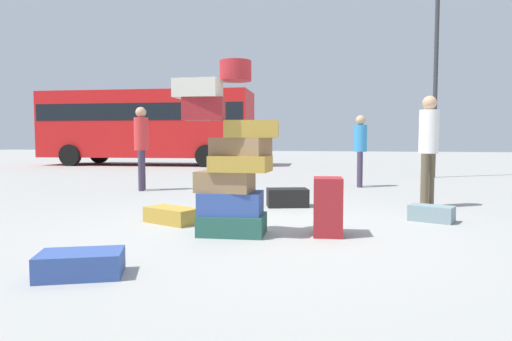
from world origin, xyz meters
TOP-DOWN VIEW (x-y plane):
  - ground_plane at (0.00, 0.00)m, footprint 80.00×80.00m
  - suitcase_tower at (-0.21, -0.30)m, footprint 1.11×0.68m
  - suitcase_slate_right_side at (2.11, 1.11)m, footprint 0.61×0.48m
  - suitcase_navy_left_side at (-0.92, -2.02)m, footprint 0.72×0.59m
  - suitcase_maroon_behind_tower at (0.84, -0.06)m, footprint 0.35×0.43m
  - suitcase_tan_foreground_near at (-1.16, 0.23)m, footprint 0.79×0.61m
  - suitcase_black_upright_blue at (0.06, 1.97)m, footprint 0.73×0.57m
  - person_bearded_onlooker at (2.23, 2.42)m, footprint 0.30×0.31m
  - person_tourist_with_camera at (1.18, 5.36)m, footprint 0.30×0.34m
  - person_passerby_in_red at (-3.33, 3.56)m, footprint 0.30×0.33m
  - parked_bus at (-7.85, 12.74)m, footprint 9.23×3.37m
  - lamp_post at (3.24, 8.56)m, footprint 0.36×0.36m

SIDE VIEW (x-z plane):
  - ground_plane at x=0.00m, z-range 0.00..0.00m
  - suitcase_navy_left_side at x=-0.92m, z-range 0.00..0.19m
  - suitcase_tan_foreground_near at x=-1.16m, z-range 0.00..0.20m
  - suitcase_slate_right_side at x=2.11m, z-range 0.00..0.21m
  - suitcase_black_upright_blue at x=0.06m, z-range 0.00..0.29m
  - suitcase_maroon_behind_tower at x=0.84m, z-range 0.00..0.65m
  - suitcase_tower at x=-0.21m, z-range -0.19..1.74m
  - person_tourist_with_camera at x=1.18m, z-range 0.16..1.79m
  - person_bearded_onlooker at x=2.23m, z-range 0.17..1.93m
  - person_passerby_in_red at x=-3.33m, z-range 0.17..1.94m
  - parked_bus at x=-7.85m, z-range 0.26..3.41m
  - lamp_post at x=3.24m, z-range 0.99..8.17m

